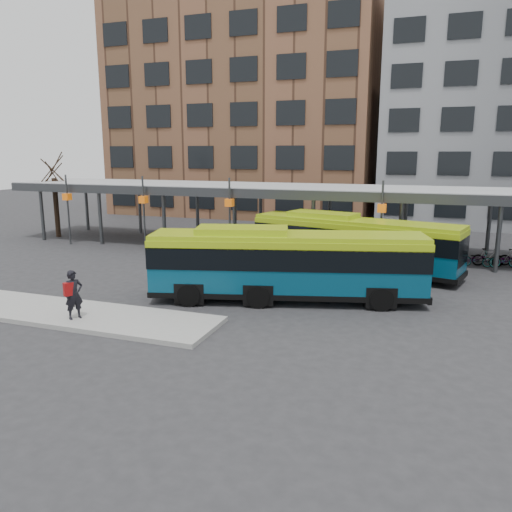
{
  "coord_description": "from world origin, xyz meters",
  "views": [
    {
      "loc": [
        8.53,
        -18.22,
        6.34
      ],
      "look_at": [
        1.36,
        2.15,
        1.8
      ],
      "focal_mm": 35.0,
      "sensor_mm": 36.0,
      "label": 1
    }
  ],
  "objects_px": {
    "bus_rear": "(353,242)",
    "pedestrian": "(74,294)",
    "bus_front": "(286,263)",
    "tree": "(56,205)"
  },
  "relations": [
    {
      "from": "bus_front",
      "to": "pedestrian",
      "type": "bearing_deg",
      "value": -155.74
    },
    {
      "from": "tree",
      "to": "pedestrian",
      "type": "bearing_deg",
      "value": -47.77
    },
    {
      "from": "tree",
      "to": "bus_front",
      "type": "height_order",
      "value": "tree"
    },
    {
      "from": "bus_rear",
      "to": "pedestrian",
      "type": "height_order",
      "value": "bus_rear"
    },
    {
      "from": "bus_rear",
      "to": "pedestrian",
      "type": "relative_size",
      "value": 6.13
    },
    {
      "from": "bus_front",
      "to": "pedestrian",
      "type": "height_order",
      "value": "bus_front"
    },
    {
      "from": "tree",
      "to": "bus_front",
      "type": "bearing_deg",
      "value": -26.02
    },
    {
      "from": "bus_front",
      "to": "bus_rear",
      "type": "distance_m",
      "value": 6.69
    },
    {
      "from": "tree",
      "to": "bus_rear",
      "type": "bearing_deg",
      "value": -9.37
    },
    {
      "from": "bus_rear",
      "to": "pedestrian",
      "type": "distance_m",
      "value": 14.63
    }
  ]
}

